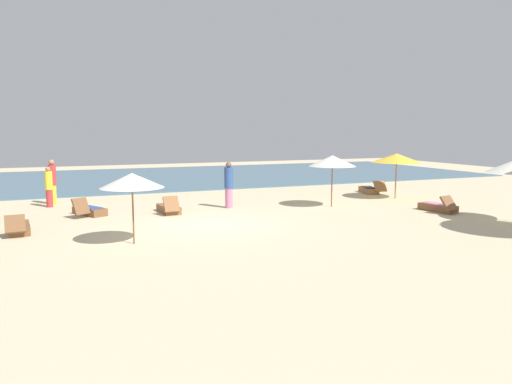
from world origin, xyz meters
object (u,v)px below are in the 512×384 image
object	(u,v)px
lounger_5	(370,190)
umbrella_2	(397,158)
lounger_4	(169,208)
lounger_3	(89,211)
umbrella_1	(332,161)
lounger_0	(439,207)
person_2	(52,181)
umbrella_5	(132,180)
person_0	(229,185)
person_1	(49,187)
lounger_2	(19,228)

from	to	relation	value
lounger_5	umbrella_2	bearing A→B (deg)	-91.13
lounger_4	lounger_3	bearing A→B (deg)	167.84
umbrella_1	lounger_3	bearing A→B (deg)	169.64
lounger_0	person_2	xyz separation A→B (m)	(-14.16, 7.82, 0.83)
umbrella_5	person_2	world-z (taller)	umbrella_5
lounger_4	person_0	size ratio (longest dim) A/B	0.88
umbrella_2	person_2	world-z (taller)	umbrella_2
umbrella_5	person_1	size ratio (longest dim) A/B	1.19
lounger_0	lounger_2	bearing A→B (deg)	172.93
lounger_5	lounger_4	bearing A→B (deg)	-169.82
lounger_2	lounger_5	xyz separation A→B (m)	(15.95, 3.85, 0.01)
person_2	umbrella_1	bearing A→B (deg)	-25.39
lounger_2	person_1	bearing A→B (deg)	80.84
lounger_0	lounger_2	xyz separation A→B (m)	(-15.14, 1.88, -0.01)
lounger_3	lounger_5	size ratio (longest dim) A/B	0.95
umbrella_1	lounger_5	distance (m)	5.42
lounger_2	lounger_4	world-z (taller)	lounger_4
lounger_2	lounger_4	bearing A→B (deg)	20.32
person_0	umbrella_5	bearing A→B (deg)	-132.70
umbrella_1	lounger_0	distance (m)	4.60
person_2	umbrella_2	bearing A→B (deg)	-15.60
umbrella_2	lounger_5	distance (m)	2.71
person_1	person_2	bearing A→B (deg)	79.21
umbrella_1	person_0	size ratio (longest dim) A/B	1.13
lounger_5	person_2	bearing A→B (deg)	172.04
umbrella_2	lounger_2	size ratio (longest dim) A/B	1.30
lounger_2	lounger_3	bearing A→B (deg)	48.67
lounger_5	person_1	world-z (taller)	person_1
umbrella_2	lounger_4	size ratio (longest dim) A/B	1.35
lounger_2	person_0	bearing A→B (deg)	15.60
lounger_4	person_0	world-z (taller)	person_0
lounger_3	umbrella_1	bearing A→B (deg)	-10.36
person_1	lounger_3	bearing A→B (deg)	-62.19
umbrella_1	lounger_4	size ratio (longest dim) A/B	1.29
umbrella_5	lounger_0	world-z (taller)	umbrella_5
lounger_4	person_2	bearing A→B (deg)	136.09
lounger_3	lounger_4	size ratio (longest dim) A/B	1.01
umbrella_5	lounger_0	bearing A→B (deg)	4.50
lounger_4	lounger_0	bearing A→B (deg)	-20.81
umbrella_1	lounger_0	size ratio (longest dim) A/B	1.24
lounger_3	person_1	size ratio (longest dim) A/B	1.00
umbrella_2	lounger_4	world-z (taller)	umbrella_2
lounger_2	lounger_4	size ratio (longest dim) A/B	1.04
umbrella_1	lounger_2	xyz separation A→B (m)	(-11.84, -0.79, -1.77)
lounger_0	lounger_3	xyz separation A→B (m)	(-12.91, 4.42, 0.00)
lounger_2	lounger_4	distance (m)	5.51
umbrella_1	person_2	bearing A→B (deg)	154.61
umbrella_5	person_2	distance (m)	9.06
umbrella_2	lounger_0	world-z (taller)	umbrella_2
umbrella_1	lounger_4	world-z (taller)	umbrella_1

